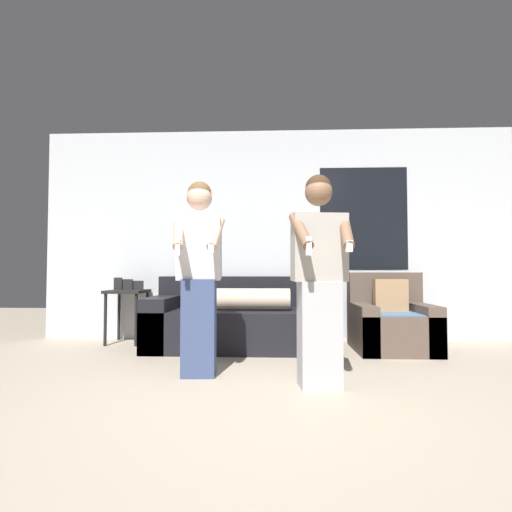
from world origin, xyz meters
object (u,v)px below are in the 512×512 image
object	(u,v)px
side_table	(127,298)
couch	(242,321)
armchair	(391,323)
person_right	(319,278)
person_left	(199,275)

from	to	relation	value
side_table	couch	bearing A→B (deg)	-9.01
couch	armchair	bearing A→B (deg)	-3.32
person_right	armchair	bearing A→B (deg)	56.60
armchair	person_left	bearing A→B (deg)	-148.77
couch	person_right	distance (m)	1.78
armchair	side_table	world-z (taller)	armchair
couch	person_left	xyz separation A→B (m)	(-0.26, -1.27, 0.54)
person_left	side_table	bearing A→B (deg)	127.89
armchair	person_right	distance (m)	1.82
person_right	couch	bearing A→B (deg)	114.68
person_right	side_table	bearing A→B (deg)	140.25
armchair	side_table	bearing A→B (deg)	174.05
couch	person_right	xyz separation A→B (m)	(0.71, -1.55, 0.52)
person_left	person_right	size ratio (longest dim) A/B	1.01
couch	armchair	xyz separation A→B (m)	(1.67, -0.10, -0.00)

